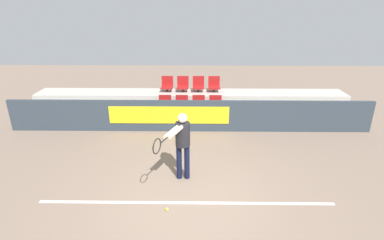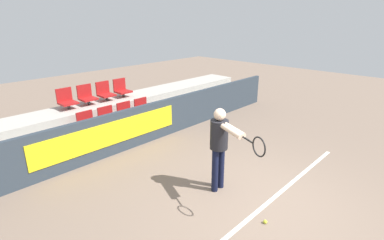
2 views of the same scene
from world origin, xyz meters
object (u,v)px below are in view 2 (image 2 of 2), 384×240
(stadium_chair_2, at_px, (126,113))
(stadium_chair_1, at_px, (108,118))
(stadium_chair_4, at_px, (67,100))
(tennis_ball, at_px, (265,222))
(stadium_chair_3, at_px, (143,109))
(stadium_chair_0, at_px, (88,124))
(stadium_chair_5, at_px, (87,96))
(tennis_player, at_px, (221,141))
(stadium_chair_7, at_px, (122,89))
(stadium_chair_6, at_px, (105,92))

(stadium_chair_2, bearing_deg, stadium_chair_1, 180.00)
(stadium_chair_4, bearing_deg, tennis_ball, -85.23)
(stadium_chair_3, height_order, stadium_chair_4, stadium_chair_4)
(stadium_chair_0, distance_m, stadium_chair_5, 1.28)
(stadium_chair_0, bearing_deg, tennis_ball, -84.21)
(tennis_ball, bearing_deg, tennis_player, 77.59)
(stadium_chair_5, xyz_separation_m, stadium_chair_7, (1.19, 0.00, 0.00))
(stadium_chair_5, relative_size, stadium_chair_6, 1.00)
(stadium_chair_2, relative_size, stadium_chair_5, 1.00)
(stadium_chair_0, distance_m, tennis_player, 3.80)
(stadium_chair_0, bearing_deg, tennis_player, -78.38)
(stadium_chair_4, bearing_deg, stadium_chair_7, 0.00)
(stadium_chair_0, xyz_separation_m, stadium_chair_1, (0.59, 0.00, 0.00))
(stadium_chair_1, distance_m, stadium_chair_4, 1.28)
(stadium_chair_1, xyz_separation_m, tennis_ball, (-0.10, -4.91, -0.65))
(stadium_chair_2, bearing_deg, stadium_chair_7, 60.46)
(stadium_chair_1, bearing_deg, stadium_chair_2, 0.00)
(stadium_chair_0, relative_size, tennis_ball, 8.50)
(stadium_chair_4, distance_m, stadium_chair_6, 1.19)
(stadium_chair_7, relative_size, tennis_ball, 8.50)
(tennis_player, distance_m, tennis_ball, 1.61)
(stadium_chair_7, xyz_separation_m, tennis_player, (-1.02, -4.76, -0.06))
(stadium_chair_3, bearing_deg, stadium_chair_5, 138.57)
(stadium_chair_5, bearing_deg, stadium_chair_3, -41.43)
(stadium_chair_6, xyz_separation_m, tennis_ball, (-0.69, -5.96, -1.09))
(stadium_chair_4, bearing_deg, tennis_player, -80.90)
(stadium_chair_2, relative_size, tennis_player, 0.33)
(stadium_chair_4, xyz_separation_m, stadium_chair_5, (0.59, 0.00, 0.00))
(stadium_chair_0, height_order, stadium_chair_1, same)
(stadium_chair_1, relative_size, tennis_ball, 8.50)
(stadium_chair_1, bearing_deg, stadium_chair_4, 119.54)
(stadium_chair_2, relative_size, stadium_chair_3, 1.00)
(stadium_chair_0, xyz_separation_m, stadium_chair_3, (1.78, 0.00, 0.00))
(stadium_chair_3, bearing_deg, stadium_chair_2, 180.00)
(stadium_chair_2, xyz_separation_m, tennis_player, (-0.43, -3.71, 0.38))
(stadium_chair_2, distance_m, stadium_chair_4, 1.65)
(stadium_chair_7, bearing_deg, stadium_chair_2, -119.54)
(tennis_player, height_order, tennis_ball, tennis_player)
(stadium_chair_1, relative_size, stadium_chair_7, 1.00)
(stadium_chair_7, bearing_deg, stadium_chair_0, -149.53)
(stadium_chair_4, height_order, tennis_ball, stadium_chair_4)
(stadium_chair_4, bearing_deg, stadium_chair_1, -60.46)
(stadium_chair_7, distance_m, tennis_ball, 6.19)
(stadium_chair_2, distance_m, stadium_chair_6, 1.14)
(stadium_chair_2, bearing_deg, stadium_chair_4, 138.57)
(stadium_chair_1, xyz_separation_m, stadium_chair_5, (0.00, 1.05, 0.44))
(stadium_chair_2, height_order, stadium_chair_3, same)
(stadium_chair_6, bearing_deg, stadium_chair_4, 180.00)
(tennis_player, bearing_deg, tennis_ball, -80.36)
(stadium_chair_3, relative_size, tennis_ball, 8.50)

